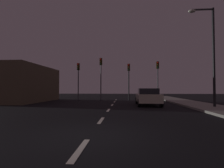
{
  "coord_description": "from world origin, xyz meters",
  "views": [
    {
      "loc": [
        1.05,
        -5.27,
        1.46
      ],
      "look_at": [
        -0.42,
        15.91,
        2.08
      ],
      "focal_mm": 27.31,
      "sensor_mm": 36.0,
      "label": 1
    }
  ],
  "objects_px": {
    "traffic_signal_center_left": "(101,71)",
    "street_lamp_right": "(210,48)",
    "traffic_signal_far_right": "(158,73)",
    "traffic_signal_far_left": "(78,74)",
    "traffic_signal_center_right": "(129,75)",
    "car_stopped_ahead": "(148,97)"
  },
  "relations": [
    {
      "from": "traffic_signal_center_right",
      "to": "car_stopped_ahead",
      "type": "height_order",
      "value": "traffic_signal_center_right"
    },
    {
      "from": "traffic_signal_far_right",
      "to": "street_lamp_right",
      "type": "distance_m",
      "value": 8.82
    },
    {
      "from": "traffic_signal_center_left",
      "to": "car_stopped_ahead",
      "type": "relative_size",
      "value": 1.27
    },
    {
      "from": "traffic_signal_far_left",
      "to": "traffic_signal_far_right",
      "type": "height_order",
      "value": "traffic_signal_far_right"
    },
    {
      "from": "traffic_signal_center_left",
      "to": "traffic_signal_center_right",
      "type": "relative_size",
      "value": 1.17
    },
    {
      "from": "traffic_signal_center_left",
      "to": "street_lamp_right",
      "type": "distance_m",
      "value": 12.68
    },
    {
      "from": "traffic_signal_far_left",
      "to": "street_lamp_right",
      "type": "bearing_deg",
      "value": -34.41
    },
    {
      "from": "traffic_signal_far_right",
      "to": "traffic_signal_far_left",
      "type": "bearing_deg",
      "value": -180.0
    },
    {
      "from": "traffic_signal_center_left",
      "to": "traffic_signal_center_right",
      "type": "xyz_separation_m",
      "value": [
        3.57,
        -0.0,
        -0.5
      ]
    },
    {
      "from": "traffic_signal_center_right",
      "to": "street_lamp_right",
      "type": "height_order",
      "value": "street_lamp_right"
    },
    {
      "from": "traffic_signal_center_right",
      "to": "street_lamp_right",
      "type": "relative_size",
      "value": 0.61
    },
    {
      "from": "traffic_signal_center_left",
      "to": "traffic_signal_center_right",
      "type": "distance_m",
      "value": 3.61
    },
    {
      "from": "traffic_signal_far_left",
      "to": "traffic_signal_center_right",
      "type": "height_order",
      "value": "traffic_signal_far_left"
    },
    {
      "from": "traffic_signal_far_left",
      "to": "traffic_signal_center_left",
      "type": "distance_m",
      "value": 2.98
    },
    {
      "from": "traffic_signal_far_right",
      "to": "street_lamp_right",
      "type": "relative_size",
      "value": 0.65
    },
    {
      "from": "traffic_signal_center_right",
      "to": "car_stopped_ahead",
      "type": "bearing_deg",
      "value": -76.42
    },
    {
      "from": "traffic_signal_center_right",
      "to": "traffic_signal_far_right",
      "type": "height_order",
      "value": "traffic_signal_far_right"
    },
    {
      "from": "car_stopped_ahead",
      "to": "street_lamp_right",
      "type": "xyz_separation_m",
      "value": [
        4.32,
        -2.22,
        3.77
      ]
    },
    {
      "from": "traffic_signal_center_right",
      "to": "car_stopped_ahead",
      "type": "relative_size",
      "value": 1.09
    },
    {
      "from": "traffic_signal_far_left",
      "to": "car_stopped_ahead",
      "type": "xyz_separation_m",
      "value": [
        8.03,
        -6.24,
        -2.6
      ]
    },
    {
      "from": "car_stopped_ahead",
      "to": "street_lamp_right",
      "type": "height_order",
      "value": "street_lamp_right"
    },
    {
      "from": "traffic_signal_center_left",
      "to": "street_lamp_right",
      "type": "relative_size",
      "value": 0.72
    }
  ]
}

